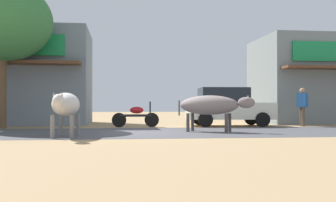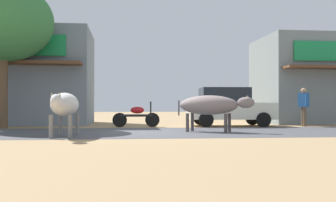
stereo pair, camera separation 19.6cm
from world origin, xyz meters
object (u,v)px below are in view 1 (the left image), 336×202
at_px(roadside_tree, 2,22).
at_px(cow_near_brown, 66,105).
at_px(parked_motorcycle, 136,116).
at_px(pedestrian_by_shop, 302,104).
at_px(cow_far_dark, 211,105).
at_px(parked_hatchback_car, 228,106).

bearing_deg(roadside_tree, cow_near_brown, -56.80).
xyz_separation_m(parked_motorcycle, pedestrian_by_shop, (7.01, -0.21, 0.49)).
xyz_separation_m(cow_near_brown, cow_far_dark, (4.54, 1.56, -0.02)).
height_order(roadside_tree, parked_hatchback_car, roadside_tree).
xyz_separation_m(parked_hatchback_car, cow_far_dark, (-1.60, -3.75, 0.05)).
xyz_separation_m(roadside_tree, parked_motorcycle, (5.21, 0.23, -3.67)).
bearing_deg(cow_far_dark, roadside_tree, 158.05).
bearing_deg(cow_far_dark, parked_hatchback_car, 66.90).
bearing_deg(roadside_tree, parked_hatchback_car, 4.37).
relative_size(cow_far_dark, pedestrian_by_shop, 1.53).
distance_m(roadside_tree, pedestrian_by_shop, 12.62).
bearing_deg(roadside_tree, cow_far_dark, -21.95).
relative_size(parked_hatchback_car, cow_far_dark, 1.50).
relative_size(roadside_tree, parked_hatchback_car, 1.53).
xyz_separation_m(roadside_tree, parked_hatchback_car, (9.16, 0.70, -3.29)).
height_order(roadside_tree, pedestrian_by_shop, roadside_tree).
distance_m(cow_near_brown, pedestrian_by_shop, 10.30).
height_order(cow_far_dark, pedestrian_by_shop, pedestrian_by_shop).
height_order(parked_hatchback_car, cow_far_dark, parked_hatchback_car).
relative_size(roadside_tree, cow_far_dark, 2.29).
xyz_separation_m(parked_hatchback_car, pedestrian_by_shop, (3.06, -0.69, 0.11)).
relative_size(parked_motorcycle, cow_far_dark, 0.77).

